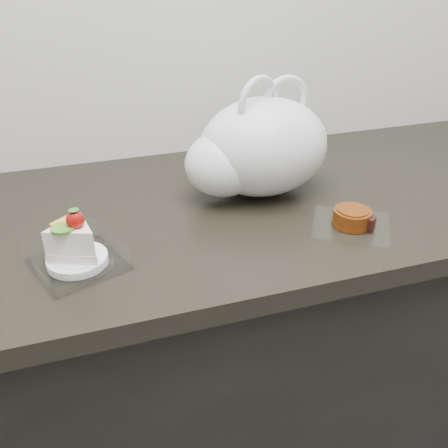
# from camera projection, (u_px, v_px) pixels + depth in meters

# --- Properties ---
(counter) EXTENTS (2.04, 0.64, 0.90)m
(counter) POSITION_uv_depth(u_px,v_px,m) (209.00, 362.00, 1.26)
(counter) COLOR black
(counter) RESTS_ON ground
(cake_tray) EXTENTS (0.18, 0.18, 0.11)m
(cake_tray) POSITION_uv_depth(u_px,v_px,m) (76.00, 251.00, 0.84)
(cake_tray) COLOR white
(cake_tray) RESTS_ON counter
(mooncake_wrap) EXTENTS (0.20, 0.19, 0.03)m
(mooncake_wrap) POSITION_uv_depth(u_px,v_px,m) (353.00, 219.00, 0.96)
(mooncake_wrap) COLOR white
(mooncake_wrap) RESTS_ON counter
(plastic_bag) EXTENTS (0.36, 0.29, 0.26)m
(plastic_bag) POSITION_uv_depth(u_px,v_px,m) (256.00, 149.00, 1.04)
(plastic_bag) COLOR silver
(plastic_bag) RESTS_ON counter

